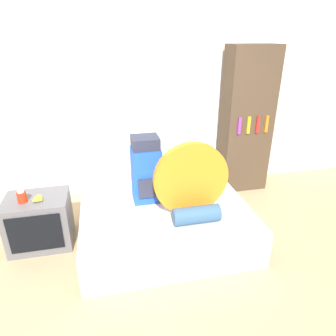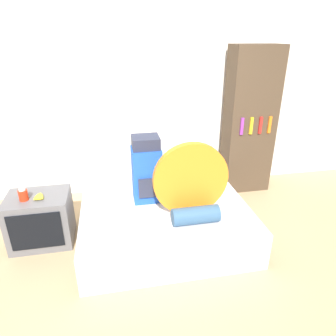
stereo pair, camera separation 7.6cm
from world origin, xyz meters
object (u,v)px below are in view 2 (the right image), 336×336
(bookshelf, at_px, (249,122))
(sleeping_roll, at_px, (196,215))
(tent_bag, at_px, (191,179))
(canister, at_px, (23,195))
(television, at_px, (41,219))
(backpack, at_px, (147,170))

(bookshelf, bearing_deg, sleeping_roll, -130.08)
(tent_bag, relative_size, canister, 6.02)
(tent_bag, height_order, television, tent_bag)
(tent_bag, height_order, canister, tent_bag)
(backpack, xyz_separation_m, bookshelf, (1.54, 0.78, 0.24))
(television, distance_m, canister, 0.36)
(sleeping_roll, bearing_deg, tent_bag, 91.31)
(sleeping_roll, xyz_separation_m, canister, (-1.68, 0.50, 0.13))
(backpack, xyz_separation_m, tent_bag, (0.40, -0.37, 0.03))
(tent_bag, bearing_deg, canister, 169.81)
(sleeping_roll, bearing_deg, television, 160.70)
(television, relative_size, bookshelf, 0.32)
(backpack, relative_size, sleeping_roll, 1.58)
(television, bearing_deg, tent_bag, -12.56)
(backpack, bearing_deg, canister, -176.91)
(tent_bag, height_order, bookshelf, bookshelf)
(backpack, relative_size, television, 1.15)
(canister, distance_m, bookshelf, 2.96)
(sleeping_roll, xyz_separation_m, bookshelf, (1.14, 1.35, 0.51))
(backpack, height_order, tent_bag, tent_bag)
(canister, bearing_deg, backpack, 3.09)
(bookshelf, bearing_deg, television, -163.54)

